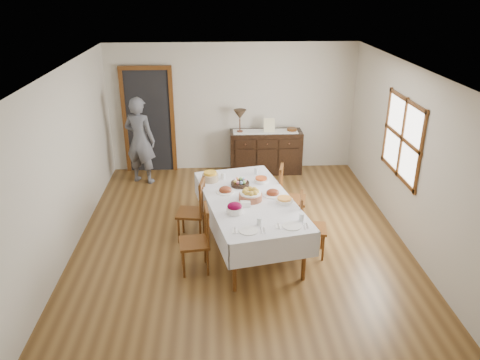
{
  "coord_description": "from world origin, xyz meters",
  "views": [
    {
      "loc": [
        -0.34,
        -6.31,
        3.73
      ],
      "look_at": [
        0.0,
        0.1,
        0.95
      ],
      "focal_mm": 35.0,
      "sensor_mm": 36.0,
      "label": 1
    }
  ],
  "objects_px": {
    "sideboard": "(266,152)",
    "table_lamp": "(240,115)",
    "chair_right_near": "(309,225)",
    "person": "(140,138)",
    "chair_left_far": "(194,210)",
    "chair_right_far": "(289,196)",
    "dining_table": "(249,204)",
    "chair_left_near": "(198,239)"
  },
  "relations": [
    {
      "from": "dining_table",
      "to": "chair_right_near",
      "type": "height_order",
      "value": "chair_right_near"
    },
    {
      "from": "sideboard",
      "to": "table_lamp",
      "type": "height_order",
      "value": "table_lamp"
    },
    {
      "from": "chair_left_far",
      "to": "chair_right_near",
      "type": "bearing_deg",
      "value": 80.28
    },
    {
      "from": "chair_left_near",
      "to": "chair_right_near",
      "type": "xyz_separation_m",
      "value": [
        1.59,
        0.33,
        -0.01
      ]
    },
    {
      "from": "person",
      "to": "sideboard",
      "type": "bearing_deg",
      "value": -149.95
    },
    {
      "from": "dining_table",
      "to": "chair_right_far",
      "type": "bearing_deg",
      "value": 31.32
    },
    {
      "from": "dining_table",
      "to": "person",
      "type": "bearing_deg",
      "value": 114.76
    },
    {
      "from": "chair_right_far",
      "to": "sideboard",
      "type": "height_order",
      "value": "chair_right_far"
    },
    {
      "from": "sideboard",
      "to": "chair_right_far",
      "type": "bearing_deg",
      "value": -86.74
    },
    {
      "from": "dining_table",
      "to": "chair_left_near",
      "type": "bearing_deg",
      "value": -154.38
    },
    {
      "from": "chair_left_near",
      "to": "chair_right_far",
      "type": "xyz_separation_m",
      "value": [
        1.42,
        1.21,
        0.03
      ]
    },
    {
      "from": "dining_table",
      "to": "person",
      "type": "xyz_separation_m",
      "value": [
        -1.92,
        2.58,
        0.2
      ]
    },
    {
      "from": "chair_left_far",
      "to": "chair_right_near",
      "type": "relative_size",
      "value": 1.04
    },
    {
      "from": "person",
      "to": "chair_left_near",
      "type": "bearing_deg",
      "value": 132.11
    },
    {
      "from": "chair_right_far",
      "to": "table_lamp",
      "type": "relative_size",
      "value": 2.22
    },
    {
      "from": "chair_right_near",
      "to": "chair_right_far",
      "type": "xyz_separation_m",
      "value": [
        -0.16,
        0.89,
        0.04
      ]
    },
    {
      "from": "dining_table",
      "to": "person",
      "type": "relative_size",
      "value": 1.4
    },
    {
      "from": "chair_right_far",
      "to": "sideboard",
      "type": "xyz_separation_m",
      "value": [
        -0.13,
        2.31,
        -0.08
      ]
    },
    {
      "from": "sideboard",
      "to": "table_lamp",
      "type": "distance_m",
      "value": 0.96
    },
    {
      "from": "dining_table",
      "to": "sideboard",
      "type": "height_order",
      "value": "sideboard"
    },
    {
      "from": "chair_right_near",
      "to": "sideboard",
      "type": "distance_m",
      "value": 3.21
    },
    {
      "from": "chair_left_far",
      "to": "sideboard",
      "type": "height_order",
      "value": "chair_left_far"
    },
    {
      "from": "chair_left_far",
      "to": "table_lamp",
      "type": "relative_size",
      "value": 2.13
    },
    {
      "from": "chair_left_near",
      "to": "person",
      "type": "bearing_deg",
      "value": -166.19
    },
    {
      "from": "chair_left_far",
      "to": "chair_right_far",
      "type": "bearing_deg",
      "value": 111.23
    },
    {
      "from": "chair_left_near",
      "to": "chair_left_far",
      "type": "height_order",
      "value": "chair_left_far"
    },
    {
      "from": "person",
      "to": "chair_right_far",
      "type": "bearing_deg",
      "value": 164.88
    },
    {
      "from": "chair_right_near",
      "to": "person",
      "type": "distance_m",
      "value": 3.98
    },
    {
      "from": "dining_table",
      "to": "chair_left_far",
      "type": "distance_m",
      "value": 0.89
    },
    {
      "from": "chair_right_near",
      "to": "dining_table",
      "type": "bearing_deg",
      "value": 84.08
    },
    {
      "from": "chair_left_near",
      "to": "chair_right_near",
      "type": "height_order",
      "value": "chair_left_near"
    },
    {
      "from": "chair_right_near",
      "to": "person",
      "type": "xyz_separation_m",
      "value": [
        -2.78,
        2.82,
        0.43
      ]
    },
    {
      "from": "sideboard",
      "to": "chair_left_far",
      "type": "bearing_deg",
      "value": -117.24
    },
    {
      "from": "sideboard",
      "to": "table_lamp",
      "type": "bearing_deg",
      "value": -178.6
    },
    {
      "from": "dining_table",
      "to": "chair_right_near",
      "type": "xyz_separation_m",
      "value": [
        0.85,
        -0.24,
        -0.24
      ]
    },
    {
      "from": "dining_table",
      "to": "chair_right_far",
      "type": "relative_size",
      "value": 2.49
    },
    {
      "from": "chair_left_far",
      "to": "person",
      "type": "distance_m",
      "value": 2.58
    },
    {
      "from": "chair_left_far",
      "to": "chair_right_near",
      "type": "distance_m",
      "value": 1.75
    },
    {
      "from": "chair_right_far",
      "to": "person",
      "type": "xyz_separation_m",
      "value": [
        -2.61,
        1.94,
        0.39
      ]
    },
    {
      "from": "sideboard",
      "to": "chair_right_near",
      "type": "bearing_deg",
      "value": -84.76
    },
    {
      "from": "dining_table",
      "to": "chair_right_near",
      "type": "relative_size",
      "value": 2.69
    },
    {
      "from": "chair_right_far",
      "to": "dining_table",
      "type": "bearing_deg",
      "value": 145.51
    }
  ]
}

